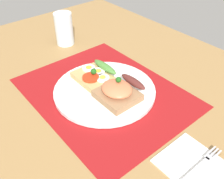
{
  "coord_description": "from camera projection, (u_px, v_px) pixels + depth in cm",
  "views": [
    {
      "loc": [
        41.59,
        -32.22,
        42.08
      ],
      "look_at": [
        3.0,
        0.0,
        2.89
      ],
      "focal_mm": 40.82,
      "sensor_mm": 36.0,
      "label": 1
    }
  ],
  "objects": [
    {
      "name": "ground_plane",
      "position": [
        105.0,
        97.0,
        0.68
      ],
      "size": [
        120.0,
        90.0,
        3.2
      ],
      "primitive_type": "cube",
      "color": "#9A7443"
    },
    {
      "name": "placemat",
      "position": [
        105.0,
        92.0,
        0.67
      ],
      "size": [
        43.55,
        34.14,
        0.3
      ],
      "primitive_type": "cube",
      "color": "maroon",
      "rests_on": "ground_plane"
    },
    {
      "name": "plate",
      "position": [
        105.0,
        90.0,
        0.67
      ],
      "size": [
        26.56,
        26.56,
        1.09
      ],
      "primitive_type": "cylinder",
      "color": "white",
      "rests_on": "placemat"
    },
    {
      "name": "sandwich_egg_tomato",
      "position": [
        95.0,
        75.0,
        0.69
      ],
      "size": [
        10.3,
        9.55,
        3.82
      ],
      "color": "tan",
      "rests_on": "plate"
    },
    {
      "name": "sandwich_salmon",
      "position": [
        119.0,
        91.0,
        0.63
      ],
      "size": [
        9.72,
        10.41,
        5.48
      ],
      "color": "#98704C",
      "rests_on": "plate"
    },
    {
      "name": "napkin",
      "position": [
        196.0,
        167.0,
        0.49
      ],
      "size": [
        13.43,
        11.26,
        0.6
      ],
      "primitive_type": "cube",
      "color": "white",
      "rests_on": "ground_plane"
    },
    {
      "name": "fork",
      "position": [
        199.0,
        167.0,
        0.48
      ],
      "size": [
        1.62,
        14.28,
        0.32
      ],
      "color": "#B7B7BC",
      "rests_on": "napkin"
    },
    {
      "name": "drinking_glass",
      "position": [
        64.0,
        29.0,
        0.86
      ],
      "size": [
        6.01,
        6.01,
        10.92
      ],
      "primitive_type": "cylinder",
      "color": "silver",
      "rests_on": "ground_plane"
    }
  ]
}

